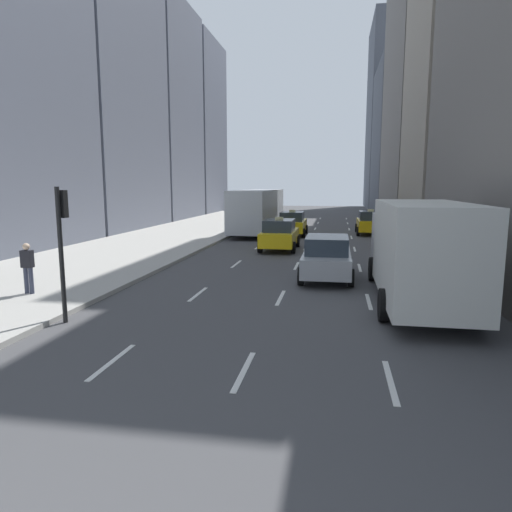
% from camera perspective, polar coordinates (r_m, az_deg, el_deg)
% --- Properties ---
extents(sidewalk_left, '(8.00, 66.00, 0.15)m').
position_cam_1_polar(sidewalk_left, '(29.84, -12.39, 1.82)').
color(sidewalk_left, '#ADAAA3').
rests_on(sidewalk_left, ground).
extents(lane_markings, '(5.72, 56.00, 0.01)m').
position_cam_1_polar(lane_markings, '(23.72, 5.72, 0.03)').
color(lane_markings, white).
rests_on(lane_markings, ground).
extents(building_row_left, '(6.00, 62.65, 37.58)m').
position_cam_1_polar(building_row_left, '(36.12, -22.97, 23.70)').
color(building_row_left, '#4C515B').
rests_on(building_row_left, ground).
extents(building_row_right, '(6.00, 83.46, 37.39)m').
position_cam_1_polar(building_row_right, '(47.07, 20.54, 21.04)').
color(building_row_right, '#4C515B').
rests_on(building_row_right, ground).
extents(taxi_lead, '(2.02, 4.40, 1.87)m').
position_cam_1_polar(taxi_lead, '(25.72, 2.97, 2.71)').
color(taxi_lead, yellow).
rests_on(taxi_lead, ground).
extents(taxi_second, '(2.02, 4.40, 1.87)m').
position_cam_1_polar(taxi_second, '(33.21, 4.58, 4.09)').
color(taxi_second, yellow).
rests_on(taxi_second, ground).
extents(taxi_third, '(2.02, 4.40, 1.87)m').
position_cam_1_polar(taxi_third, '(34.93, 14.07, 4.09)').
color(taxi_third, yellow).
rests_on(taxi_third, ground).
extents(sedan_black_near, '(2.02, 4.40, 1.70)m').
position_cam_1_polar(sedan_black_near, '(17.94, 8.85, -0.13)').
color(sedan_black_near, '#9EA0A5').
rests_on(sedan_black_near, ground).
extents(city_bus, '(2.80, 11.61, 3.25)m').
position_cam_1_polar(city_bus, '(35.21, 0.28, 5.87)').
color(city_bus, '#B7BCC1').
rests_on(city_bus, ground).
extents(box_truck, '(2.58, 8.40, 3.15)m').
position_cam_1_polar(box_truck, '(14.79, 19.56, 0.86)').
color(box_truck, silver).
rests_on(box_truck, ground).
extents(pedestrian_far_walking, '(0.36, 0.22, 1.65)m').
position_cam_1_polar(pedestrian_far_walking, '(16.42, -26.65, -1.09)').
color(pedestrian_far_walking, '#383D51').
rests_on(pedestrian_far_walking, sidewalk_left).
extents(traffic_light_pole, '(0.24, 0.42, 3.60)m').
position_cam_1_polar(traffic_light_pole, '(12.97, -23.11, 2.72)').
color(traffic_light_pole, black).
rests_on(traffic_light_pole, ground).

